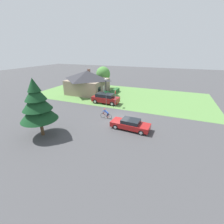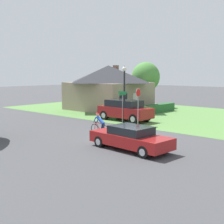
# 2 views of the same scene
# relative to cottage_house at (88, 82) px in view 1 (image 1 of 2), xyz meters

# --- Properties ---
(ground_plane) EXTENTS (140.00, 140.00, 0.00)m
(ground_plane) POSITION_rel_cottage_house_xyz_m (-10.41, -11.15, -2.54)
(ground_plane) COLOR #424244
(grass_verge_right) EXTENTS (16.00, 36.00, 0.01)m
(grass_verge_right) POSITION_rel_cottage_house_xyz_m (1.06, -7.15, -2.53)
(grass_verge_right) COLOR #568442
(grass_verge_right) RESTS_ON ground
(cottage_house) EXTENTS (7.63, 8.34, 4.95)m
(cottage_house) POSITION_rel_cottage_house_xyz_m (0.00, 0.00, 0.00)
(cottage_house) COLOR gray
(cottage_house) RESTS_ON ground
(hedge_row) EXTENTS (9.62, 0.90, 0.85)m
(hedge_row) POSITION_rel_cottage_house_xyz_m (-0.80, -5.62, -2.11)
(hedge_row) COLOR #285B2D
(hedge_row) RESTS_ON ground
(sedan_left_lane) EXTENTS (2.08, 4.79, 1.30)m
(sedan_left_lane) POSITION_rel_cottage_house_xyz_m (-12.64, -13.26, -1.89)
(sedan_left_lane) COLOR maroon
(sedan_left_lane) RESTS_ON ground
(cyclist) EXTENTS (0.44, 1.74, 1.48)m
(cyclist) POSITION_rel_cottage_house_xyz_m (-10.89, -9.28, -1.83)
(cyclist) COLOR black
(cyclist) RESTS_ON ground
(parked_suv_right) EXTENTS (2.06, 4.86, 1.78)m
(parked_suv_right) POSITION_rel_cottage_house_xyz_m (-4.99, -6.52, -1.62)
(parked_suv_right) COLOR maroon
(parked_suv_right) RESTS_ON ground
(stop_sign) EXTENTS (0.66, 0.08, 2.90)m
(stop_sign) POSITION_rel_cottage_house_xyz_m (-6.19, -8.85, -0.52)
(stop_sign) COLOR gray
(stop_sign) RESTS_ON ground
(street_lamp) EXTENTS (0.39, 0.39, 4.69)m
(street_lamp) POSITION_rel_cottage_house_xyz_m (-5.47, -6.86, 0.62)
(street_lamp) COLOR black
(street_lamp) RESTS_ON ground
(street_name_sign) EXTENTS (0.90, 0.90, 2.60)m
(street_name_sign) POSITION_rel_cottage_house_xyz_m (-6.03, -7.14, -0.73)
(street_name_sign) COLOR gray
(street_name_sign) RESTS_ON ground
(conifer_tall_near) EXTENTS (3.87, 3.87, 6.46)m
(conifer_tall_near) POSITION_rel_cottage_house_xyz_m (-17.64, -4.39, 1.15)
(conifer_tall_near) COLOR #4C3823
(conifer_tall_near) RESTS_ON ground
(deciduous_tree_right) EXTENTS (3.35, 3.35, 5.34)m
(deciduous_tree_right) POSITION_rel_cottage_house_xyz_m (4.99, -1.48, 1.03)
(deciduous_tree_right) COLOR #4C3823
(deciduous_tree_right) RESTS_ON ground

